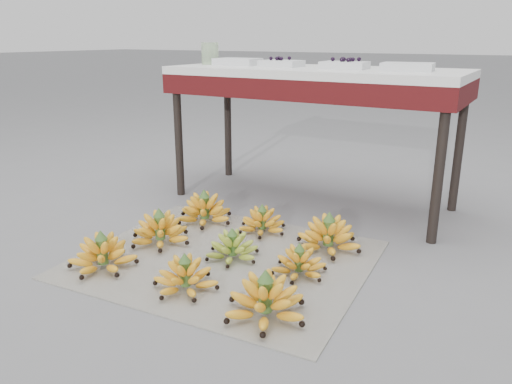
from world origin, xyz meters
The scene contains 17 objects.
ground centered at (0.00, 0.00, 0.00)m, with size 60.00×60.00×0.00m, color slate.
newspaper_mat centered at (0.05, 0.08, 0.00)m, with size 1.25×1.05×0.01m, color silver.
bunch_front_left centered at (-0.35, -0.26, 0.07)m, with size 0.34×0.34×0.18m.
bunch_front_center centered at (0.08, -0.24, 0.06)m, with size 0.33×0.33×0.16m.
bunch_front_right centered at (0.45, -0.25, 0.07)m, with size 0.38×0.38×0.19m.
bunch_mid_left centered at (-0.32, 0.07, 0.07)m, with size 0.30×0.30×0.18m.
bunch_mid_center centered at (0.08, 0.10, 0.06)m, with size 0.32×0.32×0.15m.
bunch_mid_right centered at (0.41, 0.11, 0.05)m, with size 0.30×0.30×0.14m.
bunch_back_left centered at (-0.30, 0.42, 0.07)m, with size 0.40×0.40×0.18m.
bunch_back_center centered at (0.04, 0.45, 0.06)m, with size 0.33×0.33×0.15m.
bunch_back_right centered at (0.42, 0.41, 0.07)m, with size 0.38×0.38×0.19m.
vendor_table centered at (0.04, 1.04, 0.71)m, with size 1.66×0.67×0.80m.
tray_far_left centered at (-0.47, 1.04, 0.82)m, with size 0.27×0.20×0.04m.
tray_left centered at (-0.16, 1.03, 0.82)m, with size 0.23×0.17×0.06m.
tray_right centered at (0.23, 1.01, 0.82)m, with size 0.25×0.19×0.06m.
tray_far_right centered at (0.57, 1.02, 0.82)m, with size 0.27×0.21×0.04m.
glass_jar centered at (-0.66, 1.02, 0.87)m, with size 0.11×0.11×0.13m, color beige.
Camera 1 is at (1.22, -1.63, 0.96)m, focal length 35.00 mm.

